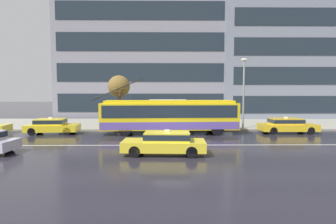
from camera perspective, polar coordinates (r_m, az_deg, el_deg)
The scene contains 14 objects.
ground_plane at distance 19.04m, azimuth 0.84°, elevation -6.31°, with size 160.00×160.00×0.00m, color #25232C.
sidewalk_slab at distance 29.29m, azimuth 0.32°, elevation -2.47°, with size 80.00×10.00×0.14m, color gray.
lane_centre_line at distance 17.86m, azimuth 0.94°, elevation -7.00°, with size 72.00×0.14×0.01m, color silver.
trolleybus at distance 22.58m, azimuth 0.33°, elevation -0.70°, with size 12.13×2.98×4.64m.
taxi_queued_behind_bus at distance 24.50m, azimuth -23.31°, elevation -2.64°, with size 4.30×2.04×1.39m.
taxi_ahead_of_bus at distance 25.06m, azimuth 23.81°, elevation -2.50°, with size 4.71×1.86×1.39m.
taxi_oncoming_near at distance 15.16m, azimuth -0.64°, elevation -6.32°, with size 4.68×1.99×1.39m.
bus_shelter at distance 26.29m, azimuth -0.09°, elevation 1.27°, with size 3.53×1.86×2.62m.
pedestrian_at_shelter at distance 26.70m, azimuth 5.37°, elevation 0.23°, with size 1.24×1.24×1.93m.
pedestrian_approaching_curb at distance 26.00m, azimuth 9.46°, elevation -1.12°, with size 0.50×0.50×1.61m.
street_lamp at distance 25.84m, azimuth 15.70°, elevation 5.11°, with size 0.60×0.32×6.42m.
street_tree_bare at distance 26.09m, azimuth -10.32°, elevation 5.15°, with size 2.09×2.44×4.93m.
office_tower_corner_left at distance 42.60m, azimuth -4.75°, elevation 15.56°, with size 23.34×14.15×23.73m.
office_tower_corner_right at distance 44.39m, azimuth 28.88°, elevation 11.00°, with size 28.14×10.94×18.23m.
Camera 1 is at (-0.49, -18.72, 3.47)m, focal length 28.86 mm.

